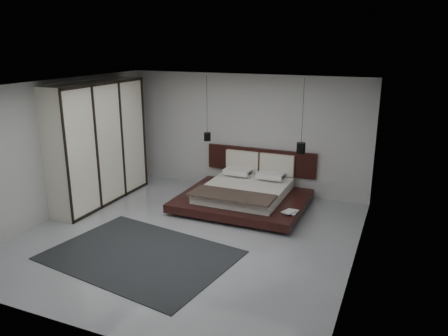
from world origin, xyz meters
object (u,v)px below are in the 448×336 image
at_px(bed, 245,193).
at_px(pendant_right, 301,148).
at_px(lattice_screen, 129,132).
at_px(wardrobe, 98,143).
at_px(pendant_left, 207,136).
at_px(rug, 141,255).

relative_size(bed, pendant_right, 1.69).
height_order(lattice_screen, wardrobe, wardrobe).
bearing_deg(wardrobe, pendant_left, 34.70).
xyz_separation_m(wardrobe, rug, (2.31, -1.96, -1.34)).
bearing_deg(pendant_left, pendant_right, -0.00).
bearing_deg(wardrobe, rug, -40.23).
bearing_deg(lattice_screen, pendant_left, -3.06).
bearing_deg(lattice_screen, rug, -53.58).
height_order(bed, pendant_left, pendant_left).
bearing_deg(bed, pendant_left, 159.36).
relative_size(lattice_screen, wardrobe, 0.95).
xyz_separation_m(pendant_left, wardrobe, (-2.02, -1.40, -0.05)).
bearing_deg(rug, pendant_right, 60.20).
xyz_separation_m(bed, wardrobe, (-3.13, -0.98, 1.07)).
relative_size(lattice_screen, pendant_left, 1.72).
distance_m(bed, wardrobe, 3.45).
relative_size(lattice_screen, bed, 0.96).
height_order(lattice_screen, pendant_left, pendant_left).
xyz_separation_m(lattice_screen, pendant_right, (4.49, -0.12, 0.03)).
distance_m(wardrobe, rug, 3.32).
xyz_separation_m(pendant_left, rug, (0.29, -3.36, -1.39)).
height_order(bed, wardrobe, wardrobe).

